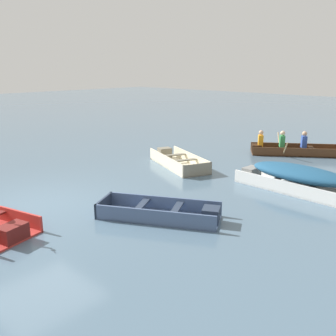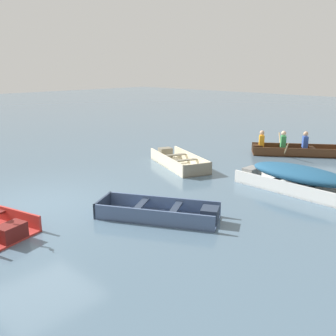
{
  "view_description": "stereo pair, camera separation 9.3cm",
  "coord_description": "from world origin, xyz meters",
  "px_view_note": "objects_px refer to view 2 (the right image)",
  "views": [
    {
      "loc": [
        8.2,
        -3.96,
        3.27
      ],
      "look_at": [
        0.79,
        3.86,
        0.35
      ],
      "focal_mm": 40.0,
      "sensor_mm": 36.0,
      "label": 1
    },
    {
      "loc": [
        8.27,
        -3.9,
        3.27
      ],
      "look_at": [
        0.79,
        3.86,
        0.35
      ],
      "focal_mm": 40.0,
      "sensor_mm": 36.0,
      "label": 2
    }
  ],
  "objects_px": {
    "skiff_slate_blue_near_moored": "(163,213)",
    "skiff_white_far_moored": "(298,176)",
    "skiff_cream_mid_moored": "(177,161)",
    "rowboat_dark_varnish_with_crew": "(292,149)"
  },
  "relations": [
    {
      "from": "skiff_slate_blue_near_moored",
      "to": "rowboat_dark_varnish_with_crew",
      "type": "xyz_separation_m",
      "value": [
        -0.86,
        7.99,
        0.08
      ]
    },
    {
      "from": "skiff_white_far_moored",
      "to": "rowboat_dark_varnish_with_crew",
      "type": "height_order",
      "value": "rowboat_dark_varnish_with_crew"
    },
    {
      "from": "skiff_slate_blue_near_moored",
      "to": "skiff_cream_mid_moored",
      "type": "relative_size",
      "value": 0.96
    },
    {
      "from": "skiff_white_far_moored",
      "to": "skiff_cream_mid_moored",
      "type": "bearing_deg",
      "value": -176.17
    },
    {
      "from": "skiff_slate_blue_near_moored",
      "to": "skiff_cream_mid_moored",
      "type": "distance_m",
      "value": 4.67
    },
    {
      "from": "skiff_cream_mid_moored",
      "to": "rowboat_dark_varnish_with_crew",
      "type": "xyz_separation_m",
      "value": [
        2.06,
        4.34,
        0.06
      ]
    },
    {
      "from": "rowboat_dark_varnish_with_crew",
      "to": "skiff_slate_blue_near_moored",
      "type": "bearing_deg",
      "value": -83.82
    },
    {
      "from": "skiff_white_far_moored",
      "to": "rowboat_dark_varnish_with_crew",
      "type": "xyz_separation_m",
      "value": [
        -2.13,
        4.06,
        -0.2
      ]
    },
    {
      "from": "skiff_slate_blue_near_moored",
      "to": "skiff_white_far_moored",
      "type": "height_order",
      "value": "skiff_white_far_moored"
    },
    {
      "from": "rowboat_dark_varnish_with_crew",
      "to": "skiff_white_far_moored",
      "type": "bearing_deg",
      "value": -62.35
    }
  ]
}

